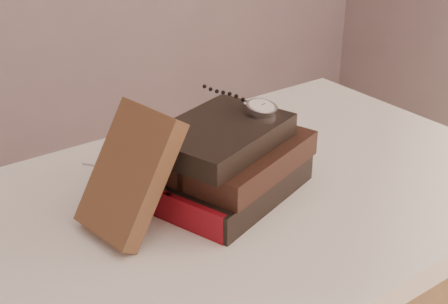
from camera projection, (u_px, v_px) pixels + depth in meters
table at (226, 244)px, 0.98m from camera, size 1.00×0.60×0.75m
book_stack at (230, 161)px, 0.92m from camera, size 0.28×0.23×0.12m
journal at (130, 173)px, 0.82m from camera, size 0.14×0.13×0.17m
pocket_watch at (259, 107)px, 0.93m from camera, size 0.06×0.16×0.02m
eyeglasses at (152, 161)px, 0.90m from camera, size 0.13×0.14×0.05m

